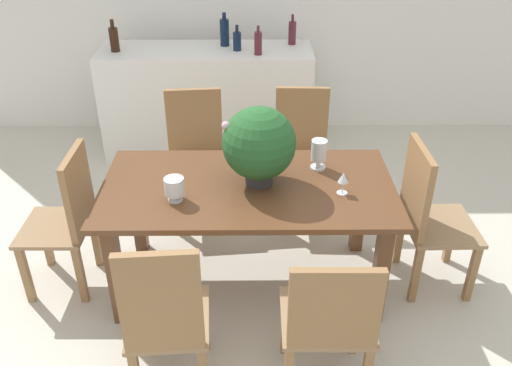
# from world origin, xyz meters

# --- Properties ---
(ground_plane) EXTENTS (7.04, 7.04, 0.00)m
(ground_plane) POSITION_xyz_m (0.00, 0.00, 0.00)
(ground_plane) COLOR beige
(dining_table) EXTENTS (1.77, 0.92, 0.75)m
(dining_table) POSITION_xyz_m (0.00, 0.06, 0.63)
(dining_table) COLOR brown
(dining_table) RESTS_ON ground
(chair_head_end) EXTENTS (0.42, 0.45, 0.97)m
(chair_head_end) POSITION_xyz_m (-1.12, 0.06, 0.53)
(chair_head_end) COLOR olive
(chair_head_end) RESTS_ON ground
(chair_foot_end) EXTENTS (0.44, 0.48, 0.99)m
(chair_foot_end) POSITION_xyz_m (1.11, 0.06, 0.55)
(chair_foot_end) COLOR olive
(chair_foot_end) RESTS_ON ground
(chair_near_right) EXTENTS (0.46, 0.44, 0.91)m
(chair_near_right) POSITION_xyz_m (0.40, -0.83, 0.51)
(chair_near_right) COLOR olive
(chair_near_right) RESTS_ON ground
(chair_near_left) EXTENTS (0.44, 0.48, 1.01)m
(chair_near_left) POSITION_xyz_m (-0.39, -0.84, 0.55)
(chair_near_left) COLOR olive
(chair_near_left) RESTS_ON ground
(chair_far_left) EXTENTS (0.50, 0.48, 0.98)m
(chair_far_left) POSITION_xyz_m (-0.41, 0.96, 0.54)
(chair_far_left) COLOR olive
(chair_far_left) RESTS_ON ground
(chair_far_right) EXTENTS (0.45, 0.48, 0.99)m
(chair_far_right) POSITION_xyz_m (0.40, 0.96, 0.54)
(chair_far_right) COLOR olive
(chair_far_right) RESTS_ON ground
(flower_centerpiece) EXTENTS (0.44, 0.44, 0.49)m
(flower_centerpiece) POSITION_xyz_m (0.07, 0.09, 1.01)
(flower_centerpiece) COLOR #333338
(flower_centerpiece) RESTS_ON dining_table
(crystal_vase_left) EXTENTS (0.11, 0.11, 0.14)m
(crystal_vase_left) POSITION_xyz_m (-0.42, -0.10, 0.83)
(crystal_vase_left) COLOR silver
(crystal_vase_left) RESTS_ON dining_table
(crystal_vase_center_near) EXTENTS (0.10, 0.10, 0.19)m
(crystal_vase_center_near) POSITION_xyz_m (0.44, 0.27, 0.86)
(crystal_vase_center_near) COLOR silver
(crystal_vase_center_near) RESTS_ON dining_table
(wine_glass) EXTENTS (0.06, 0.06, 0.14)m
(wine_glass) POSITION_xyz_m (0.55, -0.04, 0.84)
(wine_glass) COLOR silver
(wine_glass) RESTS_ON dining_table
(kitchen_counter) EXTENTS (1.91, 0.62, 0.99)m
(kitchen_counter) POSITION_xyz_m (-0.39, 2.01, 0.50)
(kitchen_counter) COLOR white
(kitchen_counter) RESTS_ON ground
(wine_bottle_clear) EXTENTS (0.07, 0.07, 0.25)m
(wine_bottle_clear) POSITION_xyz_m (0.08, 1.85, 1.10)
(wine_bottle_clear) COLOR #511E28
(wine_bottle_clear) RESTS_ON kitchen_counter
(wine_bottle_tall) EXTENTS (0.07, 0.07, 0.27)m
(wine_bottle_tall) POSITION_xyz_m (0.39, 2.16, 1.10)
(wine_bottle_tall) COLOR #511E28
(wine_bottle_tall) RESTS_ON kitchen_counter
(wine_bottle_amber) EXTENTS (0.07, 0.07, 0.22)m
(wine_bottle_amber) POSITION_xyz_m (-0.10, 1.98, 1.08)
(wine_bottle_amber) COLOR #0F1E38
(wine_bottle_amber) RESTS_ON kitchen_counter
(wine_bottle_dark) EXTENTS (0.08, 0.08, 0.30)m
(wine_bottle_dark) POSITION_xyz_m (-0.22, 2.12, 1.12)
(wine_bottle_dark) COLOR #0F1E38
(wine_bottle_dark) RESTS_ON kitchen_counter
(wine_bottle_green) EXTENTS (0.08, 0.08, 0.28)m
(wine_bottle_green) POSITION_xyz_m (-1.18, 1.96, 1.10)
(wine_bottle_green) COLOR black
(wine_bottle_green) RESTS_ON kitchen_counter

